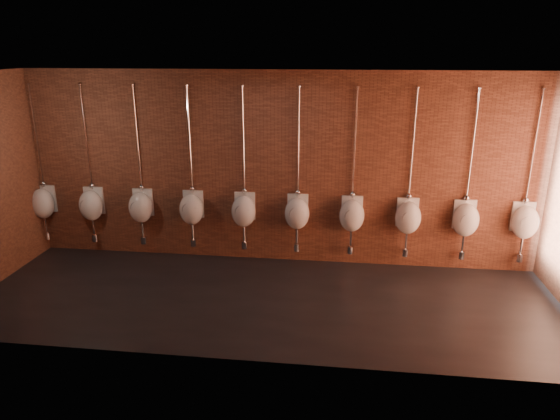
% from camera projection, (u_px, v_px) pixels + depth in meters
% --- Properties ---
extents(ground, '(8.50, 8.50, 0.00)m').
position_uv_depth(ground, '(265.00, 300.00, 7.32)').
color(ground, black).
rests_on(ground, ground).
extents(room_shell, '(8.54, 3.04, 3.22)m').
position_uv_depth(room_shell, '(264.00, 166.00, 6.69)').
color(room_shell, black).
rests_on(room_shell, ground).
extents(urinal_0, '(0.43, 0.37, 2.72)m').
position_uv_depth(urinal_0, '(43.00, 203.00, 8.79)').
color(urinal_0, white).
rests_on(urinal_0, ground).
extents(urinal_1, '(0.43, 0.37, 2.72)m').
position_uv_depth(urinal_1, '(91.00, 204.00, 8.68)').
color(urinal_1, white).
rests_on(urinal_1, ground).
extents(urinal_2, '(0.43, 0.37, 2.72)m').
position_uv_depth(urinal_2, '(141.00, 206.00, 8.58)').
color(urinal_2, white).
rests_on(urinal_2, ground).
extents(urinal_3, '(0.43, 0.37, 2.72)m').
position_uv_depth(urinal_3, '(192.00, 208.00, 8.48)').
color(urinal_3, white).
rests_on(urinal_3, ground).
extents(urinal_4, '(0.43, 0.37, 2.72)m').
position_uv_depth(urinal_4, '(244.00, 210.00, 8.37)').
color(urinal_4, white).
rests_on(urinal_4, ground).
extents(urinal_5, '(0.43, 0.37, 2.72)m').
position_uv_depth(urinal_5, '(297.00, 212.00, 8.27)').
color(urinal_5, white).
rests_on(urinal_5, ground).
extents(urinal_6, '(0.43, 0.37, 2.72)m').
position_uv_depth(urinal_6, '(352.00, 215.00, 8.16)').
color(urinal_6, white).
rests_on(urinal_6, ground).
extents(urinal_7, '(0.43, 0.37, 2.72)m').
position_uv_depth(urinal_7, '(408.00, 217.00, 8.06)').
color(urinal_7, white).
rests_on(urinal_7, ground).
extents(urinal_8, '(0.43, 0.37, 2.72)m').
position_uv_depth(urinal_8, '(466.00, 219.00, 7.95)').
color(urinal_8, white).
rests_on(urinal_8, ground).
extents(urinal_9, '(0.43, 0.37, 2.72)m').
position_uv_depth(urinal_9, '(525.00, 221.00, 7.85)').
color(urinal_9, white).
rests_on(urinal_9, ground).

